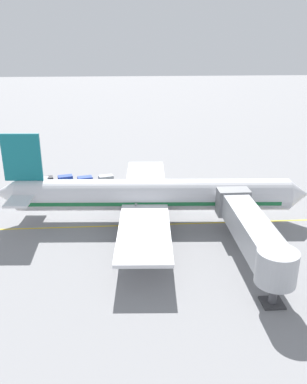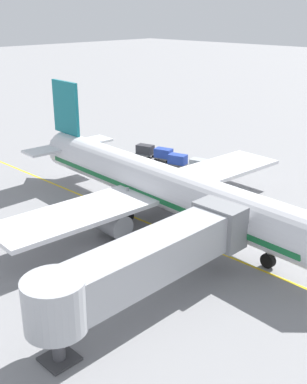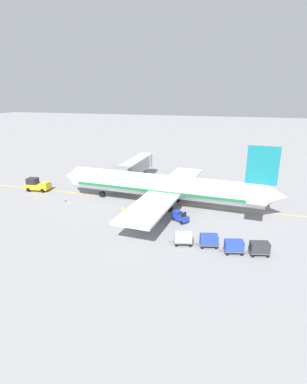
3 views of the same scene
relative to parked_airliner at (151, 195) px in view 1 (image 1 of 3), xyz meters
The scene contains 11 objects.
ground_plane 3.49m from the parked_airliner, 17.97° to the left, with size 400.00×400.00×0.00m, color gray.
gate_lead_in_line 3.49m from the parked_airliner, 17.97° to the left, with size 0.24×80.00×0.01m, color gold.
parked_airliner is the anchor object (origin of this frame).
jet_bridge 13.82m from the parked_airliner, 40.28° to the left, with size 16.39×3.50×4.98m.
baggage_tug_lead 7.44m from the parked_airliner, 145.03° to the right, with size 2.40×2.74×1.62m.
baggage_cart_front 14.08m from the parked_airliner, 154.86° to the right, with size 1.82×2.98×1.58m.
baggage_cart_second_in_train 15.33m from the parked_airliner, 143.80° to the right, with size 1.82×2.98×1.58m.
baggage_cart_third_in_train 17.73m from the parked_airliner, 137.36° to the right, with size 1.82×2.98×1.58m.
baggage_cart_tail_end 19.44m from the parked_airliner, 130.40° to the right, with size 1.82×2.98×1.58m.
ground_crew_wing_walker 8.40m from the parked_airliner, 148.89° to the left, with size 0.29×0.73×1.69m.
safety_cone_nose_left 17.06m from the parked_airliner, 101.00° to the left, with size 0.36×0.36×0.59m.
Camera 1 is at (42.68, -3.27, 20.54)m, focal length 37.51 mm.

